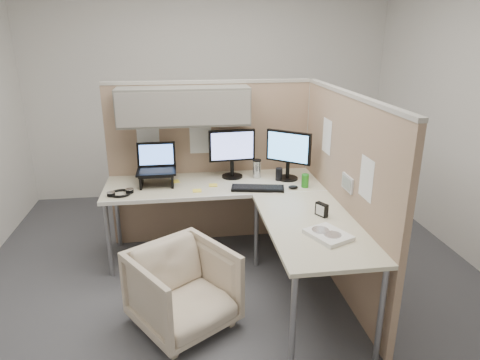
{
  "coord_description": "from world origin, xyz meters",
  "views": [
    {
      "loc": [
        -0.39,
        -3.2,
        2.07
      ],
      "look_at": [
        0.1,
        0.25,
        0.85
      ],
      "focal_mm": 32.0,
      "sensor_mm": 36.0,
      "label": 1
    }
  ],
  "objects": [
    {
      "name": "ground",
      "position": [
        0.0,
        0.0,
        0.0
      ],
      "size": [
        4.5,
        4.5,
        0.0
      ],
      "primitive_type": "plane",
      "color": "#424349",
      "rests_on": "ground"
    },
    {
      "name": "office_chair",
      "position": [
        -0.43,
        -0.51,
        0.33
      ],
      "size": [
        0.87,
        0.86,
        0.66
      ],
      "primitive_type": "imported",
      "rotation": [
        0.0,
        0.0,
        0.58
      ],
      "color": "beige",
      "rests_on": "ground"
    },
    {
      "name": "laptop_station",
      "position": [
        -0.62,
        0.58,
        0.87
      ],
      "size": [
        0.35,
        0.3,
        0.37
      ],
      "color": "black",
      "rests_on": "desk"
    },
    {
      "name": "monitor_left",
      "position": [
        0.09,
        0.68,
        1.0
      ],
      "size": [
        0.44,
        0.2,
        0.47
      ],
      "rotation": [
        0.0,
        0.0,
        0.07
      ],
      "color": "black",
      "rests_on": "desk"
    },
    {
      "name": "mouse",
      "position": [
        0.59,
        0.29,
        0.75
      ],
      "size": [
        0.1,
        0.07,
        0.03
      ],
      "primitive_type": "ellipsoid",
      "rotation": [
        0.0,
        0.0,
        -0.13
      ],
      "color": "black",
      "rests_on": "desk"
    },
    {
      "name": "desk",
      "position": [
        0.12,
        0.13,
        0.69
      ],
      "size": [
        2.0,
        1.98,
        0.73
      ],
      "color": "beige",
      "rests_on": "ground"
    },
    {
      "name": "paper_stack",
      "position": [
        0.58,
        -0.67,
        0.75
      ],
      "size": [
        0.32,
        0.36,
        0.03
      ],
      "rotation": [
        0.0,
        0.0,
        0.42
      ],
      "color": "white",
      "rests_on": "desk"
    },
    {
      "name": "sticky_note_d",
      "position": [
        -0.12,
        0.47,
        0.73
      ],
      "size": [
        0.08,
        0.08,
        0.01
      ],
      "primitive_type": "cube",
      "rotation": [
        0.0,
        0.0,
        -0.05
      ],
      "color": "#FFE443",
      "rests_on": "desk"
    },
    {
      "name": "headphones",
      "position": [
        -0.93,
        0.36,
        0.74
      ],
      "size": [
        0.24,
        0.24,
        0.03
      ],
      "rotation": [
        0.0,
        0.0,
        0.37
      ],
      "color": "black",
      "rests_on": "desk"
    },
    {
      "name": "partition_right",
      "position": [
        0.9,
        -0.07,
        0.82
      ],
      "size": [
        0.07,
        2.03,
        1.63
      ],
      "color": "tan",
      "rests_on": "ground"
    },
    {
      "name": "travel_mug",
      "position": [
        0.32,
        0.64,
        0.82
      ],
      "size": [
        0.08,
        0.08,
        0.18
      ],
      "color": "silver",
      "rests_on": "desk"
    },
    {
      "name": "desk_clock",
      "position": [
        0.65,
        -0.32,
        0.78
      ],
      "size": [
        0.09,
        0.11,
        0.1
      ],
      "rotation": [
        0.0,
        0.0,
        -1.06
      ],
      "color": "black",
      "rests_on": "desk"
    },
    {
      "name": "soda_can_silver",
      "position": [
        0.51,
        0.53,
        0.79
      ],
      "size": [
        0.07,
        0.07,
        0.12
      ],
      "primitive_type": "cylinder",
      "color": "black",
      "rests_on": "desk"
    },
    {
      "name": "monitor_right",
      "position": [
        0.6,
        0.56,
        1.0
      ],
      "size": [
        0.37,
        0.3,
        0.47
      ],
      "rotation": [
        0.0,
        0.0,
        -0.67
      ],
      "color": "black",
      "rests_on": "desk"
    },
    {
      "name": "keyboard",
      "position": [
        0.27,
        0.31,
        0.74
      ],
      "size": [
        0.49,
        0.25,
        0.02
      ],
      "primitive_type": "cube",
      "rotation": [
        0.0,
        0.0,
        -0.2
      ],
      "color": "black",
      "rests_on": "desk"
    },
    {
      "name": "sticky_note_c",
      "position": [
        -0.46,
        0.62,
        0.73
      ],
      "size": [
        0.09,
        0.09,
        0.01
      ],
      "primitive_type": "cube",
      "rotation": [
        0.0,
        0.0,
        0.23
      ],
      "color": "#FFE443",
      "rests_on": "desk"
    },
    {
      "name": "partition_back",
      "position": [
        -0.22,
        0.83,
        1.1
      ],
      "size": [
        2.0,
        0.36,
        1.63
      ],
      "color": "tan",
      "rests_on": "ground"
    },
    {
      "name": "sticky_note_a",
      "position": [
        -0.27,
        0.35,
        0.73
      ],
      "size": [
        0.08,
        0.08,
        0.01
      ],
      "primitive_type": "cube",
      "rotation": [
        0.0,
        0.0,
        0.02
      ],
      "color": "#FFE443",
      "rests_on": "desk"
    },
    {
      "name": "soda_can_green",
      "position": [
        0.7,
        0.32,
        0.79
      ],
      "size": [
        0.07,
        0.07,
        0.12
      ],
      "primitive_type": "cylinder",
      "color": "#268C1E",
      "rests_on": "desk"
    }
  ]
}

